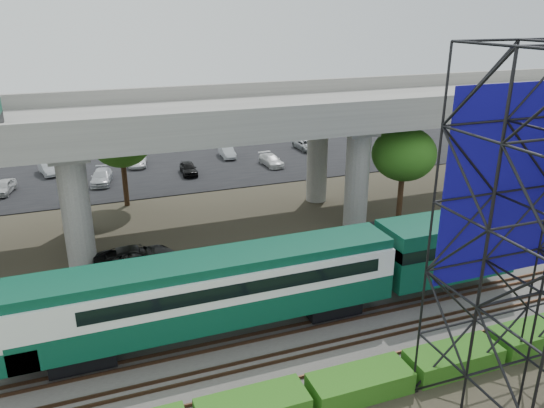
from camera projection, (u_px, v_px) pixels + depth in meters
name	position (u px, v px, depth m)	size (l,w,h in m)	color
ground	(300.00, 344.00, 27.02)	(140.00, 140.00, 0.00)	#474233
ballast_bed	(286.00, 322.00, 28.75)	(90.00, 12.00, 0.20)	slate
service_road	(239.00, 258.00, 36.23)	(90.00, 5.00, 0.08)	black
parking_lot	(174.00, 168.00, 56.87)	(90.00, 18.00, 0.08)	black
harbor_water	(145.00, 128.00, 76.20)	(140.00, 40.00, 0.03)	#496478
rail_tracks	(286.00, 319.00, 28.68)	(90.00, 9.52, 0.16)	#472D1E
commuter_train	(254.00, 282.00, 27.19)	(29.30, 3.06, 4.30)	black
overpass	(195.00, 126.00, 37.76)	(80.00, 12.00, 12.40)	#9E9B93
hedge_strip	(360.00, 383.00, 23.39)	(34.60, 1.80, 1.20)	#285C15
trees	(151.00, 166.00, 37.75)	(40.94, 16.94, 7.69)	#382314
suv	(136.00, 258.00, 34.55)	(2.43, 5.27, 1.46)	black
parked_cars	(173.00, 163.00, 56.11)	(34.80, 9.54, 1.30)	#BBBBBB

